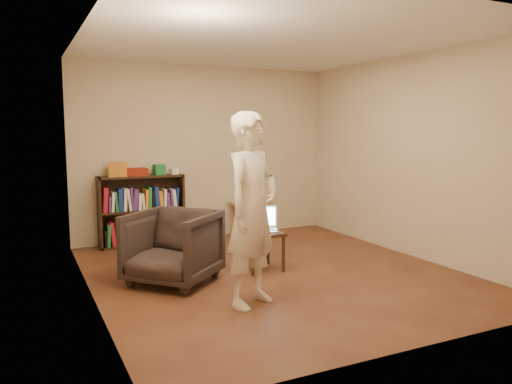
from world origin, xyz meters
name	(u,v)px	position (x,y,z in m)	size (l,w,h in m)	color
floor	(273,273)	(0.00, 0.00, 0.00)	(4.50, 4.50, 0.00)	#472017
ceiling	(274,42)	(0.00, 0.00, 2.60)	(4.50, 4.50, 0.00)	white
wall_back	(205,152)	(0.00, 2.25, 1.30)	(4.00, 4.00, 0.00)	beige
wall_left	(88,166)	(-2.00, 0.00, 1.30)	(4.50, 4.50, 0.00)	beige
wall_right	(410,156)	(2.00, 0.00, 1.30)	(4.50, 4.50, 0.00)	beige
bookshelf	(142,214)	(-1.04, 2.09, 0.44)	(1.20, 0.30, 1.00)	black
box_yellow	(118,169)	(-1.35, 2.05, 1.10)	(0.24, 0.18, 0.20)	orange
red_cloth	(136,172)	(-1.10, 2.09, 1.05)	(0.31, 0.23, 0.10)	maroon
box_green	(159,170)	(-0.77, 2.09, 1.07)	(0.15, 0.15, 0.15)	#207937
box_white	(174,171)	(-0.55, 2.08, 1.04)	(0.11, 0.11, 0.08)	white
stool	(243,209)	(0.54, 2.03, 0.42)	(0.36, 0.36, 0.52)	#A68A50
armchair	(173,247)	(-1.15, 0.14, 0.39)	(0.84, 0.87, 0.79)	#2C231D
side_table	(261,238)	(-0.07, 0.18, 0.38)	(0.45, 0.45, 0.46)	#331A11
laptop	(261,225)	(-0.03, 0.26, 0.52)	(0.50, 0.49, 0.27)	silver
person	(252,210)	(-0.66, -0.83, 0.91)	(0.66, 0.43, 1.81)	beige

